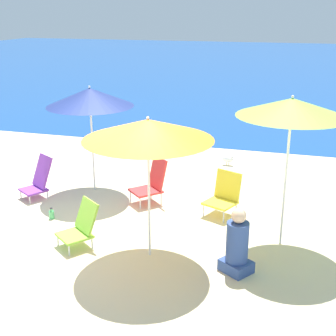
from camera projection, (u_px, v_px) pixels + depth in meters
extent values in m
plane|color=beige|center=(92.00, 241.00, 7.21)|extent=(60.00, 60.00, 0.00)
cube|color=#19478C|center=(260.00, 63.00, 30.38)|extent=(60.00, 40.00, 0.01)
cylinder|color=white|center=(93.00, 149.00, 8.98)|extent=(0.04, 0.04, 1.67)
cone|color=navy|center=(90.00, 97.00, 8.65)|extent=(1.63, 1.63, 0.34)
sphere|color=white|center=(89.00, 87.00, 8.59)|extent=(0.04, 0.04, 0.04)
cylinder|color=white|center=(285.00, 183.00, 6.82)|extent=(0.04, 0.04, 1.98)
cone|color=#8ECC3D|center=(292.00, 107.00, 6.46)|extent=(1.55, 1.55, 0.26)
sphere|color=white|center=(293.00, 97.00, 6.41)|extent=(0.04, 0.04, 0.04)
cylinder|color=white|center=(149.00, 200.00, 6.53)|extent=(0.04, 0.04, 1.74)
cone|color=orange|center=(148.00, 129.00, 6.20)|extent=(1.78, 1.78, 0.28)
sphere|color=white|center=(148.00, 118.00, 6.15)|extent=(0.04, 0.04, 0.04)
cylinder|color=silver|center=(131.00, 196.00, 8.62)|extent=(0.02, 0.02, 0.23)
cylinder|color=silver|center=(140.00, 203.00, 8.30)|extent=(0.02, 0.02, 0.23)
cylinder|color=silver|center=(151.00, 192.00, 8.83)|extent=(0.02, 0.02, 0.23)
cylinder|color=silver|center=(161.00, 199.00, 8.51)|extent=(0.02, 0.02, 0.23)
cube|color=red|center=(146.00, 191.00, 8.52)|extent=(0.68, 0.68, 0.04)
cube|color=red|center=(158.00, 173.00, 8.55)|extent=(0.45, 0.43, 0.57)
cylinder|color=silver|center=(21.00, 194.00, 8.82)|extent=(0.02, 0.02, 0.15)
cylinder|color=silver|center=(30.00, 200.00, 8.56)|extent=(0.02, 0.02, 0.15)
cylinder|color=silver|center=(38.00, 189.00, 9.05)|extent=(0.02, 0.02, 0.15)
cylinder|color=silver|center=(47.00, 195.00, 8.78)|extent=(0.02, 0.02, 0.15)
cube|color=purple|center=(34.00, 190.00, 8.77)|extent=(0.59, 0.59, 0.04)
cube|color=purple|center=(42.00, 171.00, 8.80)|extent=(0.51, 0.45, 0.58)
cylinder|color=silver|center=(203.00, 210.00, 8.04)|extent=(0.02, 0.02, 0.22)
cylinder|color=silver|center=(224.00, 217.00, 7.79)|extent=(0.02, 0.02, 0.22)
cylinder|color=silver|center=(216.00, 203.00, 8.33)|extent=(0.02, 0.02, 0.22)
cylinder|color=silver|center=(236.00, 209.00, 8.08)|extent=(0.02, 0.02, 0.22)
cube|color=yellow|center=(220.00, 203.00, 8.02)|extent=(0.63, 0.62, 0.04)
cube|color=yellow|center=(228.00, 185.00, 8.10)|extent=(0.49, 0.30, 0.49)
cylinder|color=silver|center=(58.00, 240.00, 7.05)|extent=(0.02, 0.02, 0.17)
cylinder|color=silver|center=(69.00, 250.00, 6.76)|extent=(0.02, 0.02, 0.17)
cylinder|color=silver|center=(80.00, 233.00, 7.26)|extent=(0.02, 0.02, 0.17)
cylinder|color=silver|center=(92.00, 243.00, 6.97)|extent=(0.02, 0.02, 0.17)
cube|color=#8ECC3D|center=(74.00, 235.00, 6.98)|extent=(0.63, 0.63, 0.04)
cube|color=#8ECC3D|center=(87.00, 216.00, 7.02)|extent=(0.49, 0.44, 0.47)
cube|color=#334C8C|center=(236.00, 266.00, 6.36)|extent=(0.51, 0.49, 0.16)
cylinder|color=#334C8C|center=(237.00, 242.00, 6.24)|extent=(0.30, 0.30, 0.57)
sphere|color=beige|center=(239.00, 216.00, 6.11)|extent=(0.20, 0.20, 0.20)
cylinder|color=#4CB266|center=(52.00, 215.00, 7.95)|extent=(0.09, 0.09, 0.14)
cylinder|color=#4CB266|center=(51.00, 210.00, 7.92)|extent=(0.04, 0.04, 0.05)
cylinder|color=black|center=(51.00, 208.00, 7.91)|extent=(0.04, 0.04, 0.02)
cylinder|color=gold|center=(226.00, 163.00, 10.69)|extent=(0.01, 0.01, 0.07)
cylinder|color=gold|center=(229.00, 164.00, 10.68)|extent=(0.01, 0.01, 0.07)
ellipsoid|color=white|center=(228.00, 159.00, 10.66)|extent=(0.26, 0.11, 0.13)
sphere|color=white|center=(232.00, 157.00, 10.61)|extent=(0.07, 0.07, 0.07)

